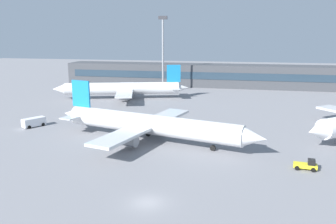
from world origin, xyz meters
The scene contains 7 objects.
ground_plane centered at (0.00, 40.00, 0.00)m, with size 400.00×400.00×0.00m, color gray.
terminal_building centered at (0.00, 105.39, 4.50)m, with size 125.40×12.13×9.00m.
airplane_near centered at (-6.24, 25.86, 3.45)m, with size 45.01×31.95×11.31m.
airplane_far centered at (-28.33, 70.28, 3.40)m, with size 44.10×31.39×11.15m.
baggage_tug_yellow centered at (21.86, 16.27, 0.80)m, with size 3.76×2.17×1.75m.
service_van_white centered at (-36.08, 31.18, 1.11)m, with size 4.34×5.50×2.08m.
floodlight_tower_west centered at (-17.88, 86.78, 15.79)m, with size 3.20×0.80×27.48m.
Camera 1 is at (11.37, -40.30, 21.22)m, focal length 37.76 mm.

